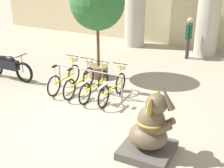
{
  "coord_description": "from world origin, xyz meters",
  "views": [
    {
      "loc": [
        3.89,
        -5.62,
        4.02
      ],
      "look_at": [
        0.65,
        0.79,
        1.0
      ],
      "focal_mm": 50.0,
      "sensor_mm": 36.0,
      "label": 1
    }
  ],
  "objects_px": {
    "bicycle_0": "(65,77)",
    "motorcycle": "(9,66)",
    "elephant_statue": "(150,131)",
    "bicycle_3": "(113,87)",
    "bicycle_1": "(80,81)",
    "potted_tree": "(97,5)",
    "person_pedestrian": "(189,34)",
    "bicycle_2": "(95,84)"
  },
  "relations": [
    {
      "from": "bicycle_3",
      "to": "bicycle_0",
      "type": "bearing_deg",
      "value": 179.91
    },
    {
      "from": "bicycle_2",
      "to": "potted_tree",
      "type": "bearing_deg",
      "value": 115.59
    },
    {
      "from": "motorcycle",
      "to": "potted_tree",
      "type": "relative_size",
      "value": 0.59
    },
    {
      "from": "bicycle_2",
      "to": "motorcycle",
      "type": "xyz_separation_m",
      "value": [
        -3.32,
        -0.09,
        0.07
      ]
    },
    {
      "from": "bicycle_3",
      "to": "motorcycle",
      "type": "xyz_separation_m",
      "value": [
        -3.89,
        -0.16,
        0.07
      ]
    },
    {
      "from": "motorcycle",
      "to": "potted_tree",
      "type": "height_order",
      "value": "potted_tree"
    },
    {
      "from": "potted_tree",
      "to": "person_pedestrian",
      "type": "bearing_deg",
      "value": 57.51
    },
    {
      "from": "bicycle_0",
      "to": "person_pedestrian",
      "type": "relative_size",
      "value": 1.04
    },
    {
      "from": "bicycle_0",
      "to": "bicycle_3",
      "type": "distance_m",
      "value": 1.7
    },
    {
      "from": "bicycle_1",
      "to": "person_pedestrian",
      "type": "bearing_deg",
      "value": 66.99
    },
    {
      "from": "bicycle_1",
      "to": "potted_tree",
      "type": "distance_m",
      "value": 2.53
    },
    {
      "from": "potted_tree",
      "to": "bicycle_2",
      "type": "bearing_deg",
      "value": -64.41
    },
    {
      "from": "bicycle_1",
      "to": "motorcycle",
      "type": "height_order",
      "value": "bicycle_1"
    },
    {
      "from": "motorcycle",
      "to": "potted_tree",
      "type": "distance_m",
      "value": 3.66
    },
    {
      "from": "motorcycle",
      "to": "person_pedestrian",
      "type": "distance_m",
      "value": 7.03
    },
    {
      "from": "person_pedestrian",
      "to": "motorcycle",
      "type": "bearing_deg",
      "value": -133.7
    },
    {
      "from": "bicycle_0",
      "to": "bicycle_3",
      "type": "xyz_separation_m",
      "value": [
        1.7,
        -0.0,
        0.0
      ]
    },
    {
      "from": "bicycle_0",
      "to": "bicycle_3",
      "type": "height_order",
      "value": "same"
    },
    {
      "from": "person_pedestrian",
      "to": "potted_tree",
      "type": "xyz_separation_m",
      "value": [
        -2.23,
        -3.5,
        1.48
      ]
    },
    {
      "from": "bicycle_1",
      "to": "bicycle_3",
      "type": "distance_m",
      "value": 1.14
    },
    {
      "from": "person_pedestrian",
      "to": "potted_tree",
      "type": "bearing_deg",
      "value": -122.49
    },
    {
      "from": "bicycle_0",
      "to": "elephant_statue",
      "type": "bearing_deg",
      "value": -30.09
    },
    {
      "from": "bicycle_0",
      "to": "potted_tree",
      "type": "height_order",
      "value": "potted_tree"
    },
    {
      "from": "bicycle_2",
      "to": "person_pedestrian",
      "type": "relative_size",
      "value": 1.04
    },
    {
      "from": "bicycle_3",
      "to": "potted_tree",
      "type": "bearing_deg",
      "value": 132.14
    },
    {
      "from": "bicycle_2",
      "to": "person_pedestrian",
      "type": "bearing_deg",
      "value": 73.0
    },
    {
      "from": "bicycle_0",
      "to": "person_pedestrian",
      "type": "bearing_deg",
      "value": 61.55
    },
    {
      "from": "bicycle_0",
      "to": "motorcycle",
      "type": "bearing_deg",
      "value": -175.76
    },
    {
      "from": "person_pedestrian",
      "to": "bicycle_1",
      "type": "bearing_deg",
      "value": -113.01
    },
    {
      "from": "bicycle_1",
      "to": "bicycle_2",
      "type": "relative_size",
      "value": 1.0
    },
    {
      "from": "motorcycle",
      "to": "bicycle_1",
      "type": "bearing_deg",
      "value": 3.07
    },
    {
      "from": "bicycle_0",
      "to": "bicycle_2",
      "type": "distance_m",
      "value": 1.14
    },
    {
      "from": "motorcycle",
      "to": "elephant_statue",
      "type": "bearing_deg",
      "value": -18.46
    },
    {
      "from": "motorcycle",
      "to": "person_pedestrian",
      "type": "relative_size",
      "value": 1.22
    },
    {
      "from": "bicycle_1",
      "to": "person_pedestrian",
      "type": "height_order",
      "value": "person_pedestrian"
    },
    {
      "from": "bicycle_3",
      "to": "person_pedestrian",
      "type": "height_order",
      "value": "person_pedestrian"
    },
    {
      "from": "bicycle_0",
      "to": "potted_tree",
      "type": "relative_size",
      "value": 0.51
    },
    {
      "from": "elephant_statue",
      "to": "motorcycle",
      "type": "xyz_separation_m",
      "value": [
        -5.81,
        1.94,
        -0.11
      ]
    },
    {
      "from": "bicycle_2",
      "to": "motorcycle",
      "type": "distance_m",
      "value": 3.32
    },
    {
      "from": "bicycle_3",
      "to": "motorcycle",
      "type": "distance_m",
      "value": 3.89
    },
    {
      "from": "bicycle_0",
      "to": "potted_tree",
      "type": "xyz_separation_m",
      "value": [
        0.43,
        1.41,
        2.09
      ]
    },
    {
      "from": "bicycle_1",
      "to": "potted_tree",
      "type": "relative_size",
      "value": 0.51
    }
  ]
}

